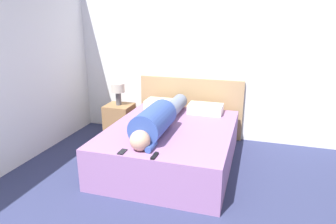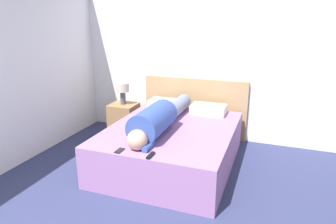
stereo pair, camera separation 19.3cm
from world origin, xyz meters
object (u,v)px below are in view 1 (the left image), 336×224
Objects in this scene: tv_remote at (155,156)px; table_lamp at (118,90)px; nightstand at (120,120)px; pillow_second at (205,109)px; pillow_near_headboard at (163,105)px; person_lying at (159,119)px; cell_phone at (122,152)px; bed at (171,145)px.

table_lamp is at bearing 126.14° from tv_remote.
tv_remote is at bearing -53.86° from nightstand.
table_lamp is at bearing 179.18° from pillow_second.
pillow_near_headboard reaches higher than nightstand.
pillow_second is (0.43, 0.87, -0.09)m from person_lying.
person_lying is 0.78m from tv_remote.
cell_phone is at bearing 179.30° from tv_remote.
cell_phone is (-0.16, -0.73, -0.15)m from person_lying.
person_lying is at bearing 105.21° from tv_remote.
nightstand is (-1.11, 0.75, 0.00)m from bed.
cell_phone reaches higher than bed.
pillow_near_headboard is 4.03× the size of cell_phone.
tv_remote is at bearing -98.12° from pillow_second.
pillow_second is (1.42, -0.02, -0.19)m from table_lamp.
pillow_near_headboard is 1.67m from tv_remote.
tv_remote reaches higher than nightstand.
person_lying reaches higher than bed.
nightstand is 0.83m from pillow_near_headboard.
bed is 5.40× the size of table_lamp.
bed is 0.93m from tv_remote.
tv_remote is at bearing -75.10° from pillow_near_headboard.
table_lamp is (-0.00, 0.00, 0.51)m from nightstand.
nightstand is 1.85m from cell_phone.
table_lamp is at bearing 145.94° from bed.
table_lamp is at bearing 180.00° from nightstand.
bed is 1.07× the size of person_lying.
person_lying is 3.62× the size of pillow_second.
pillow_near_headboard reaches higher than bed.
cell_phone is at bearing -107.67° from bed.
cell_phone is (-0.36, 0.00, -0.01)m from tv_remote.
bed is at bearing -34.06° from table_lamp.
pillow_second is 3.83× the size of cell_phone.
tv_remote is at bearing -84.67° from bed.
person_lying is at bearing -75.36° from pillow_near_headboard.
person_lying is 3.44× the size of pillow_near_headboard.
nightstand is at bearing 126.14° from tv_remote.
tv_remote is at bearing -0.70° from cell_phone.
pillow_second reaches higher than bed.
bed is 1.34m from nightstand.
person_lying is at bearing -42.05° from table_lamp.
bed is 0.87m from pillow_near_headboard.
pillow_second is at bearing 81.88° from tv_remote.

